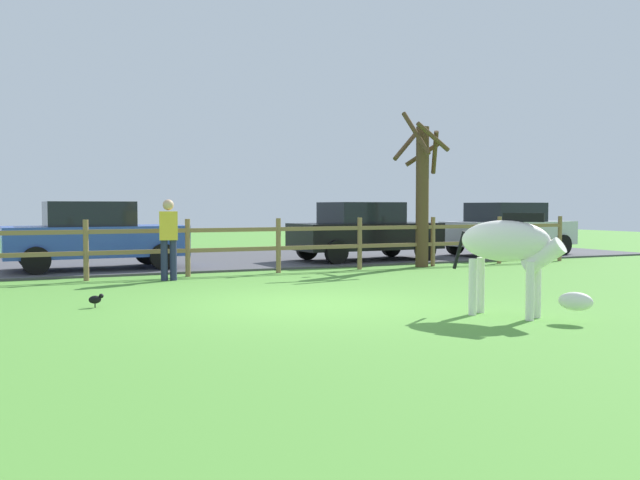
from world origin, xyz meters
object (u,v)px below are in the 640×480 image
Objects in this scene: visitor_near_fence at (169,236)px; parked_car_black at (365,231)px; bare_tree at (422,188)px; zebra at (511,249)px; parked_car_silver at (508,228)px; parked_car_blue at (94,235)px; crow_on_grass at (96,299)px.

parked_car_black is at bearing 23.55° from visitor_near_fence.
bare_tree reaches higher than visitor_near_fence.
zebra is 1.06× the size of visitor_near_fence.
visitor_near_fence reaches higher than zebra.
visitor_near_fence is (-6.43, -0.61, -1.04)m from bare_tree.
parked_car_silver is at bearing 24.71° from bare_tree.
parked_car_silver is (4.90, 0.06, 0.00)m from parked_car_black.
parked_car_blue is (-11.87, 0.14, 0.00)m from parked_car_silver.
zebra is 7.32m from visitor_near_fence.
bare_tree reaches higher than crow_on_grass.
parked_car_blue is (-6.97, 0.19, 0.00)m from parked_car_black.
parked_car_silver is (12.58, 5.95, 0.72)m from crow_on_grass.
parked_car_black is (7.68, 5.90, 0.72)m from crow_on_grass.
parked_car_black is (2.67, 9.15, -0.08)m from zebra.
crow_on_grass is at bearing -154.35° from bare_tree.
crow_on_grass is 9.71m from parked_car_black.
crow_on_grass is 0.05× the size of parked_car_blue.
parked_car_black reaches higher than crow_on_grass.
visitor_near_fence reaches higher than parked_car_blue.
parked_car_silver is (7.58, 9.20, -0.08)m from zebra.
zebra is 9.53m from parked_car_black.
parked_car_silver is at bearing -0.66° from parked_car_blue.
bare_tree is at bearing -155.29° from parked_car_silver.
bare_tree is at bearing 5.46° from visitor_near_fence.
parked_car_blue is at bearing 114.71° from zebra.
visitor_near_fence is at bearing -174.54° from bare_tree.
parked_car_blue is at bearing 179.34° from parked_car_silver.
parked_car_silver reaches higher than crow_on_grass.
parked_car_black is 6.39m from visitor_near_fence.
bare_tree is 0.94× the size of parked_car_black.
crow_on_grass is at bearing -118.56° from visitor_near_fence.
zebra is 0.43× the size of parked_car_blue.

